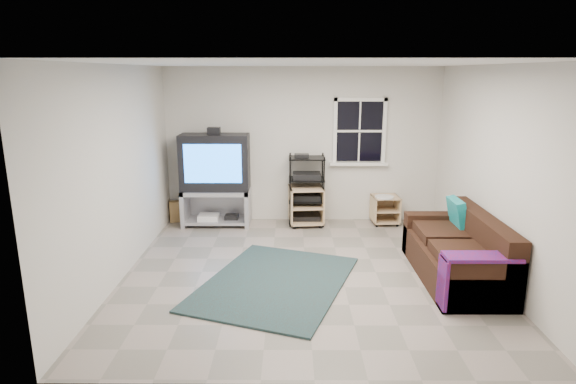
{
  "coord_description": "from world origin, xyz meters",
  "views": [
    {
      "loc": [
        -0.2,
        -5.77,
        2.5
      ],
      "look_at": [
        -0.24,
        0.4,
        0.96
      ],
      "focal_mm": 30.0,
      "sensor_mm": 36.0,
      "label": 1
    }
  ],
  "objects_px": {
    "tv_unit": "(215,172)",
    "av_rack": "(307,194)",
    "sofa": "(458,254)",
    "side_table_left": "(306,204)",
    "side_table_right": "(385,207)"
  },
  "relations": [
    {
      "from": "tv_unit",
      "to": "side_table_right",
      "type": "xyz_separation_m",
      "value": [
        2.84,
        0.08,
        -0.62
      ]
    },
    {
      "from": "tv_unit",
      "to": "side_table_right",
      "type": "bearing_deg",
      "value": 1.71
    },
    {
      "from": "side_table_left",
      "to": "side_table_right",
      "type": "bearing_deg",
      "value": 1.53
    },
    {
      "from": "tv_unit",
      "to": "av_rack",
      "type": "bearing_deg",
      "value": 2.46
    },
    {
      "from": "tv_unit",
      "to": "av_rack",
      "type": "xyz_separation_m",
      "value": [
        1.51,
        0.06,
        -0.39
      ]
    },
    {
      "from": "side_table_right",
      "to": "sofa",
      "type": "distance_m",
      "value": 2.3
    },
    {
      "from": "av_rack",
      "to": "side_table_right",
      "type": "distance_m",
      "value": 1.35
    },
    {
      "from": "tv_unit",
      "to": "sofa",
      "type": "distance_m",
      "value": 4.01
    },
    {
      "from": "av_rack",
      "to": "sofa",
      "type": "relative_size",
      "value": 0.61
    },
    {
      "from": "side_table_left",
      "to": "av_rack",
      "type": "bearing_deg",
      "value": 48.17
    },
    {
      "from": "tv_unit",
      "to": "av_rack",
      "type": "distance_m",
      "value": 1.56
    },
    {
      "from": "sofa",
      "to": "tv_unit",
      "type": "bearing_deg",
      "value": 146.93
    },
    {
      "from": "side_table_left",
      "to": "tv_unit",
      "type": "bearing_deg",
      "value": -178.13
    },
    {
      "from": "av_rack",
      "to": "sofa",
      "type": "xyz_separation_m",
      "value": [
        1.81,
        -2.23,
        -0.2
      ]
    },
    {
      "from": "tv_unit",
      "to": "sofa",
      "type": "xyz_separation_m",
      "value": [
        3.32,
        -2.16,
        -0.59
      ]
    }
  ]
}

